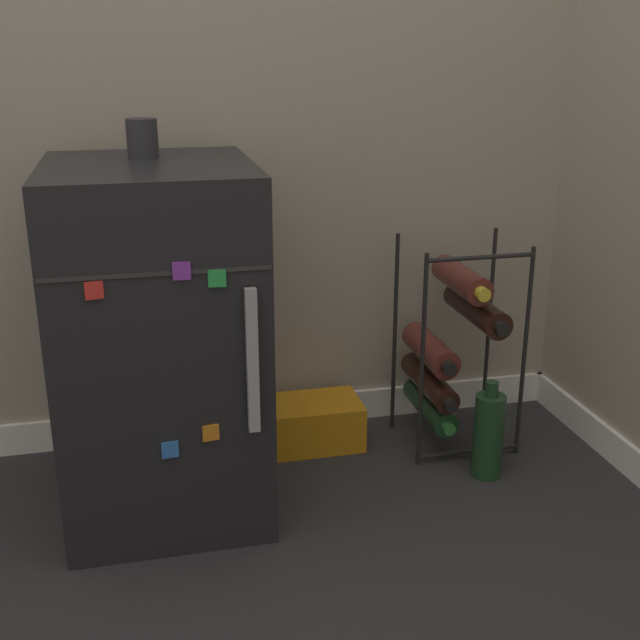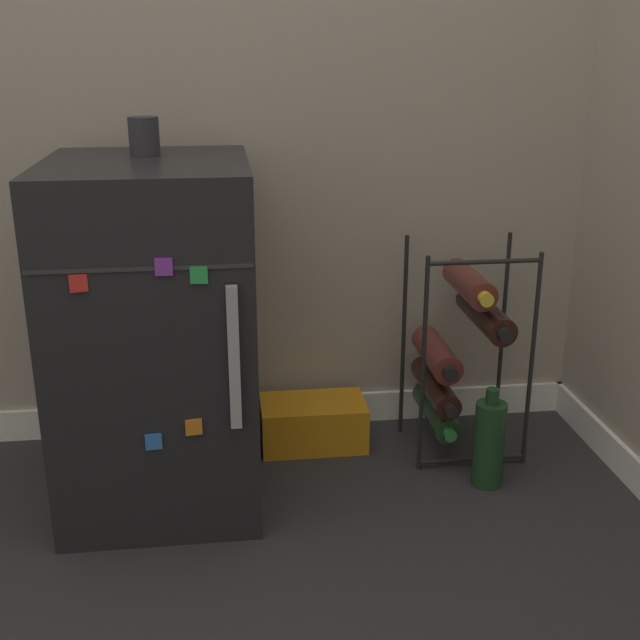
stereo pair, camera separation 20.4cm
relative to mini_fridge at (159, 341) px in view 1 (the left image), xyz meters
The scene contains 6 objects.
ground_plane 0.60m from the mini_fridge, 61.64° to the right, with size 14.00×14.00×0.00m, color #28282B.
mini_fridge is the anchor object (origin of this frame).
wine_rack 0.80m from the mini_fridge, ahead, with size 0.30×0.32×0.59m.
soda_box 0.57m from the mini_fridge, 24.79° to the left, with size 0.29×0.18×0.13m.
fridge_top_cup 0.47m from the mini_fridge, 92.79° to the left, with size 0.07×0.07×0.09m.
loose_bottle_floor 0.88m from the mini_fridge, ahead, with size 0.08×0.08×0.27m.
Camera 1 is at (-0.24, -1.45, 1.08)m, focal length 45.00 mm.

